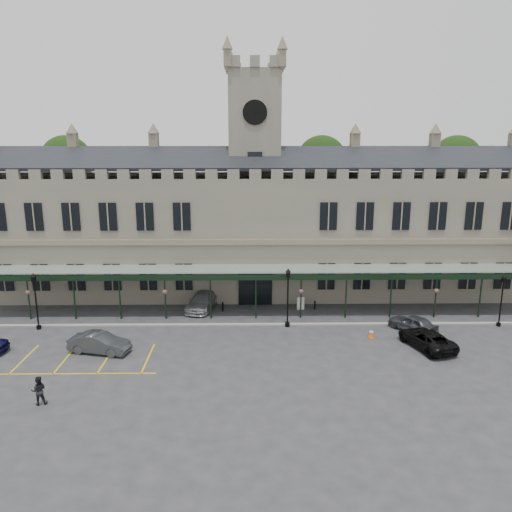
{
  "coord_description": "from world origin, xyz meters",
  "views": [
    {
      "loc": [
        -0.55,
        -34.83,
        15.76
      ],
      "look_at": [
        0.0,
        6.0,
        6.0
      ],
      "focal_mm": 35.0,
      "sensor_mm": 36.0,
      "label": 1
    }
  ],
  "objects_px": {
    "car_left_b": "(99,343)",
    "clock_tower": "(255,164)",
    "lamp_post_mid": "(288,292)",
    "lamp_post_right": "(502,296)",
    "lamp_post_left": "(35,296)",
    "car_right_a": "(413,323)",
    "car_taxi": "(202,301)",
    "station_building": "(255,229)",
    "sign_board": "(301,304)",
    "car_van": "(427,339)",
    "traffic_cone": "(371,333)",
    "person_b": "(39,390)"
  },
  "relations": [
    {
      "from": "car_van",
      "to": "person_b",
      "type": "distance_m",
      "value": 27.46
    },
    {
      "from": "traffic_cone",
      "to": "car_left_b",
      "type": "bearing_deg",
      "value": -173.12
    },
    {
      "from": "car_van",
      "to": "sign_board",
      "type": "bearing_deg",
      "value": -63.45
    },
    {
      "from": "car_taxi",
      "to": "car_van",
      "type": "height_order",
      "value": "car_taxi"
    },
    {
      "from": "station_building",
      "to": "car_right_a",
      "type": "xyz_separation_m",
      "value": [
        13.0,
        -11.97,
        -5.75
      ]
    },
    {
      "from": "lamp_post_left",
      "to": "car_right_a",
      "type": "relative_size",
      "value": 1.17
    },
    {
      "from": "clock_tower",
      "to": "car_right_a",
      "type": "bearing_deg",
      "value": -42.83
    },
    {
      "from": "traffic_cone",
      "to": "car_taxi",
      "type": "distance_m",
      "value": 15.96
    },
    {
      "from": "clock_tower",
      "to": "car_left_b",
      "type": "bearing_deg",
      "value": -126.56
    },
    {
      "from": "lamp_post_right",
      "to": "traffic_cone",
      "type": "bearing_deg",
      "value": -168.32
    },
    {
      "from": "lamp_post_left",
      "to": "car_taxi",
      "type": "bearing_deg",
      "value": 20.36
    },
    {
      "from": "lamp_post_right",
      "to": "sign_board",
      "type": "distance_m",
      "value": 17.25
    },
    {
      "from": "sign_board",
      "to": "car_left_b",
      "type": "relative_size",
      "value": 0.26
    },
    {
      "from": "lamp_post_mid",
      "to": "sign_board",
      "type": "height_order",
      "value": "lamp_post_mid"
    },
    {
      "from": "car_left_b",
      "to": "clock_tower",
      "type": "bearing_deg",
      "value": -23.33
    },
    {
      "from": "car_left_b",
      "to": "car_van",
      "type": "relative_size",
      "value": 0.9
    },
    {
      "from": "clock_tower",
      "to": "lamp_post_right",
      "type": "xyz_separation_m",
      "value": [
        20.76,
        -11.0,
        -10.38
      ]
    },
    {
      "from": "lamp_post_left",
      "to": "traffic_cone",
      "type": "height_order",
      "value": "lamp_post_left"
    },
    {
      "from": "traffic_cone",
      "to": "sign_board",
      "type": "distance_m",
      "value": 8.47
    },
    {
      "from": "clock_tower",
      "to": "car_van",
      "type": "bearing_deg",
      "value": -49.79
    },
    {
      "from": "traffic_cone",
      "to": "clock_tower",
      "type": "bearing_deg",
      "value": 124.66
    },
    {
      "from": "lamp_post_mid",
      "to": "car_right_a",
      "type": "height_order",
      "value": "lamp_post_mid"
    },
    {
      "from": "lamp_post_right",
      "to": "station_building",
      "type": "bearing_deg",
      "value": 152.27
    },
    {
      "from": "car_left_b",
      "to": "lamp_post_right",
      "type": "bearing_deg",
      "value": -68.18
    },
    {
      "from": "lamp_post_mid",
      "to": "car_left_b",
      "type": "bearing_deg",
      "value": -160.66
    },
    {
      "from": "lamp_post_left",
      "to": "sign_board",
      "type": "distance_m",
      "value": 23.13
    },
    {
      "from": "clock_tower",
      "to": "lamp_post_right",
      "type": "bearing_deg",
      "value": -27.92
    },
    {
      "from": "clock_tower",
      "to": "person_b",
      "type": "height_order",
      "value": "clock_tower"
    },
    {
      "from": "car_taxi",
      "to": "car_van",
      "type": "bearing_deg",
      "value": -14.85
    },
    {
      "from": "lamp_post_left",
      "to": "lamp_post_mid",
      "type": "height_order",
      "value": "lamp_post_mid"
    },
    {
      "from": "car_taxi",
      "to": "clock_tower",
      "type": "bearing_deg",
      "value": 63.29
    },
    {
      "from": "clock_tower",
      "to": "traffic_cone",
      "type": "bearing_deg",
      "value": -55.34
    },
    {
      "from": "station_building",
      "to": "clock_tower",
      "type": "xyz_separation_m",
      "value": [
        0.0,
        0.09,
        6.64
      ]
    },
    {
      "from": "car_taxi",
      "to": "car_right_a",
      "type": "height_order",
      "value": "car_taxi"
    },
    {
      "from": "person_b",
      "to": "clock_tower",
      "type": "bearing_deg",
      "value": -135.5
    },
    {
      "from": "lamp_post_mid",
      "to": "lamp_post_right",
      "type": "relative_size",
      "value": 1.11
    },
    {
      "from": "clock_tower",
      "to": "car_left_b",
      "type": "distance_m",
      "value": 23.36
    },
    {
      "from": "car_right_a",
      "to": "clock_tower",
      "type": "bearing_deg",
      "value": -79.56
    },
    {
      "from": "lamp_post_right",
      "to": "car_taxi",
      "type": "bearing_deg",
      "value": 169.45
    },
    {
      "from": "car_taxi",
      "to": "lamp_post_mid",
      "type": "bearing_deg",
      "value": -19.0
    },
    {
      "from": "station_building",
      "to": "sign_board",
      "type": "bearing_deg",
      "value": -56.88
    },
    {
      "from": "traffic_cone",
      "to": "car_van",
      "type": "xyz_separation_m",
      "value": [
        3.75,
        -2.0,
        0.34
      ]
    },
    {
      "from": "lamp_post_mid",
      "to": "sign_board",
      "type": "bearing_deg",
      "value": 69.95
    },
    {
      "from": "station_building",
      "to": "car_left_b",
      "type": "bearing_deg",
      "value": -126.71
    },
    {
      "from": "lamp_post_right",
      "to": "person_b",
      "type": "xyz_separation_m",
      "value": [
        -34.03,
        -12.36,
        -1.83
      ]
    },
    {
      "from": "lamp_post_left",
      "to": "car_right_a",
      "type": "bearing_deg",
      "value": -1.65
    },
    {
      "from": "station_building",
      "to": "lamp_post_mid",
      "type": "bearing_deg",
      "value": -76.07
    },
    {
      "from": "lamp_post_right",
      "to": "car_right_a",
      "type": "distance_m",
      "value": 8.09
    },
    {
      "from": "car_van",
      "to": "traffic_cone",
      "type": "bearing_deg",
      "value": -46.39
    },
    {
      "from": "traffic_cone",
      "to": "car_van",
      "type": "relative_size",
      "value": 0.15
    }
  ]
}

